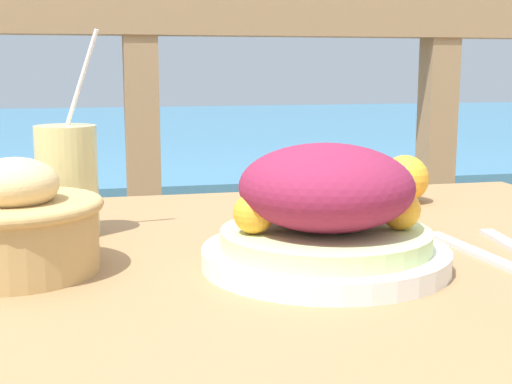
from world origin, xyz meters
The scene contains 8 objects.
patio_table centered at (0.00, 0.00, 0.62)m, with size 1.16×0.77×0.71m.
railing_fence centered at (0.00, 0.83, 0.73)m, with size 2.80×0.08×1.06m.
sea_backdrop centered at (0.00, 3.33, 0.28)m, with size 12.00×4.00×0.56m.
salad_plate centered at (0.12, -0.05, 0.76)m, with size 0.25×0.25×0.12m.
drink_glass centered at (-0.13, 0.15, 0.78)m, with size 0.08×0.07×0.24m.
bread_basket centered at (-0.18, 0.00, 0.76)m, with size 0.17×0.17×0.11m.
fork centered at (0.29, -0.04, 0.71)m, with size 0.03×0.18×0.00m.
orange_near_basket centered at (0.34, 0.25, 0.75)m, with size 0.07×0.07×0.07m.
Camera 1 is at (-0.10, -0.70, 0.91)m, focal length 50.00 mm.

